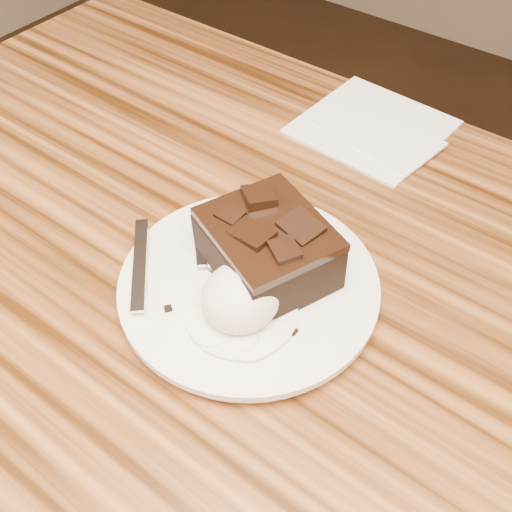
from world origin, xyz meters
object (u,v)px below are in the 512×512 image
Objects in this scene: plate at (249,288)px; napkin at (372,126)px; ice_cream_scoop at (241,297)px; spoon at (217,256)px; brownie at (268,251)px.

plate reaches higher than napkin.
plate is at bearing -82.46° from napkin.
ice_cream_scoop is at bearing -62.24° from plate.
napkin is (-0.05, 0.30, -0.04)m from ice_cream_scoop.
plate is at bearing -47.67° from spoon.
spoon is (-0.04, 0.00, 0.01)m from plate.
ice_cream_scoop is (0.01, -0.05, -0.00)m from brownie.
ice_cream_scoop is 0.41× the size of spoon.
plate is 0.04m from spoon.
ice_cream_scoop is 0.06m from spoon.
ice_cream_scoop is 0.31m from napkin.
brownie is at bearing -21.30° from spoon.
ice_cream_scoop reaches higher than napkin.
brownie is 1.56× the size of ice_cream_scoop.
spoon is at bearing -158.94° from brownie.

